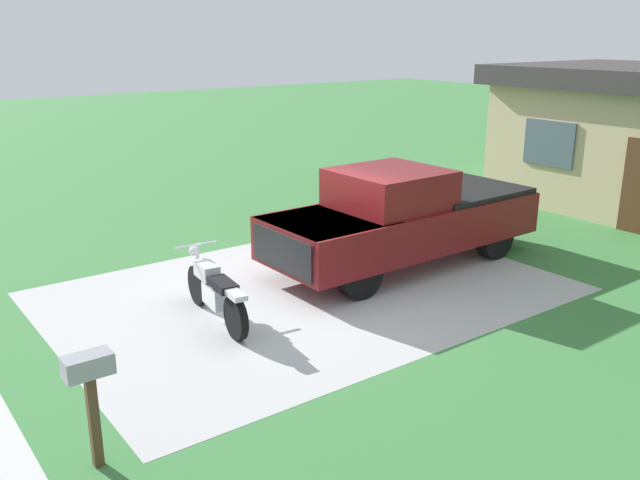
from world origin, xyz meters
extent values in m
plane|color=#3A753B|center=(0.00, 0.00, 0.00)|extent=(80.00, 80.00, 0.00)
cube|color=#AAAAAA|center=(0.00, 0.00, 0.00)|extent=(5.97, 8.44, 0.01)
cylinder|color=black|center=(-0.62, -1.77, 0.33)|extent=(0.67, 0.19, 0.66)
cylinder|color=black|center=(0.92, -1.93, 0.33)|extent=(0.67, 0.19, 0.66)
cube|color=silver|center=(0.18, -1.85, 0.42)|extent=(0.58, 0.32, 0.32)
cube|color=#B7BABF|center=(-0.17, -1.82, 0.72)|extent=(0.54, 0.31, 0.24)
cube|color=black|center=(0.47, -1.89, 0.70)|extent=(0.63, 0.34, 0.12)
cube|color=#B7BABF|center=(0.92, -1.93, 0.70)|extent=(0.50, 0.25, 0.08)
cylinder|color=silver|center=(-0.62, -1.77, 0.70)|extent=(0.34, 0.09, 0.77)
cylinder|color=silver|center=(-0.62, -1.77, 1.02)|extent=(0.11, 0.70, 0.04)
sphere|color=silver|center=(-0.74, -1.76, 0.88)|extent=(0.16, 0.16, 0.16)
cylinder|color=black|center=(0.74, 0.54, 0.42)|extent=(0.31, 0.84, 0.84)
cylinder|color=black|center=(-0.90, 0.52, 0.42)|extent=(0.31, 0.84, 0.84)
cylinder|color=black|center=(0.70, 4.04, 0.42)|extent=(0.31, 0.84, 0.84)
cylinder|color=black|center=(-0.94, 4.02, 0.42)|extent=(0.31, 0.84, 0.84)
cube|color=maroon|center=(-0.10, 2.33, 0.80)|extent=(2.08, 5.63, 0.80)
cube|color=maroon|center=(-0.08, 0.48, 1.10)|extent=(1.93, 1.93, 0.20)
cube|color=maroon|center=(-0.10, 1.93, 1.55)|extent=(1.83, 1.92, 0.70)
cube|color=#3F4C56|center=(-0.08, 1.13, 1.45)|extent=(1.70, 0.18, 0.60)
cube|color=black|center=(-0.12, 3.88, 1.05)|extent=(1.93, 2.43, 0.50)
cube|color=black|center=(-0.06, -0.45, 0.80)|extent=(1.70, 0.12, 0.64)
cube|color=#4C3823|center=(2.72, -4.60, 0.55)|extent=(0.10, 0.10, 1.10)
cube|color=gray|center=(2.72, -4.60, 1.15)|extent=(0.26, 0.48, 0.22)
cube|color=#4C5966|center=(-1.01, 7.96, 1.70)|extent=(1.40, 0.06, 1.10)
camera|label=1|loc=(8.96, -6.34, 4.32)|focal=38.08mm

